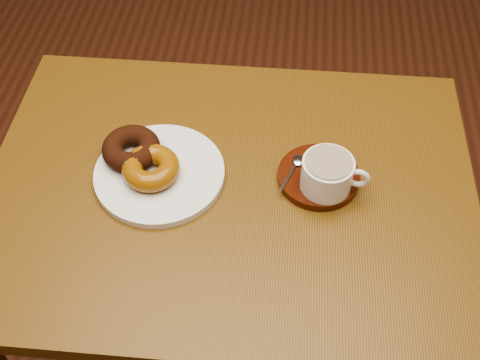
# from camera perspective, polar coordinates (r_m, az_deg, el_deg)

# --- Properties ---
(cafe_table) EXTENTS (0.90, 0.68, 0.84)m
(cafe_table) POSITION_cam_1_polar(r_m,az_deg,el_deg) (1.20, -0.96, -4.60)
(cafe_table) COLOR brown
(cafe_table) RESTS_ON ground
(donut_plate) EXTENTS (0.29, 0.29, 0.01)m
(donut_plate) POSITION_cam_1_polar(r_m,az_deg,el_deg) (1.11, -7.63, 0.61)
(donut_plate) COLOR white
(donut_plate) RESTS_ON cafe_table
(donut_cinnamon) EXTENTS (0.14, 0.14, 0.04)m
(donut_cinnamon) POSITION_cam_1_polar(r_m,az_deg,el_deg) (1.12, -10.27, 2.95)
(donut_cinnamon) COLOR black
(donut_cinnamon) RESTS_ON donut_plate
(donut_caramel) EXTENTS (0.13, 0.13, 0.04)m
(donut_caramel) POSITION_cam_1_polar(r_m,az_deg,el_deg) (1.09, -8.45, 1.15)
(donut_caramel) COLOR #8F560F
(donut_caramel) RESTS_ON donut_plate
(saucer) EXTENTS (0.19, 0.19, 0.02)m
(saucer) POSITION_cam_1_polar(r_m,az_deg,el_deg) (1.10, 7.45, 0.31)
(saucer) COLOR #3B1308
(saucer) RESTS_ON cafe_table
(coffee_cup) EXTENTS (0.12, 0.09, 0.06)m
(coffee_cup) POSITION_cam_1_polar(r_m,az_deg,el_deg) (1.06, 8.34, 0.60)
(coffee_cup) COLOR white
(coffee_cup) RESTS_ON saucer
(teaspoon) EXTENTS (0.04, 0.09, 0.01)m
(teaspoon) POSITION_cam_1_polar(r_m,az_deg,el_deg) (1.11, 5.35, 1.59)
(teaspoon) COLOR silver
(teaspoon) RESTS_ON saucer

